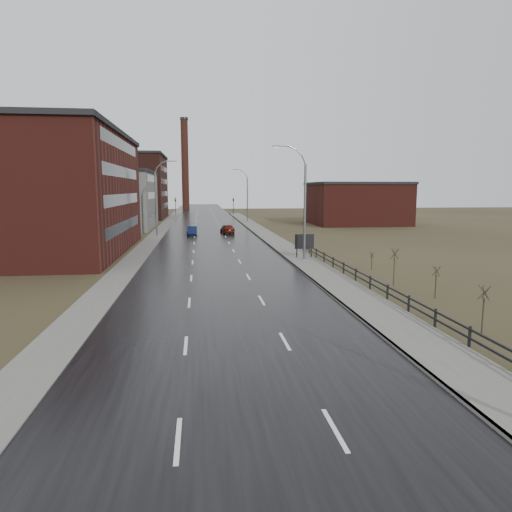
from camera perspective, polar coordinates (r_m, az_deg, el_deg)
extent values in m
cube|color=black|center=(68.64, -5.75, 2.39)|extent=(14.00, 300.00, 0.06)
cube|color=#595651|center=(44.99, 6.07, -0.68)|extent=(3.20, 180.00, 0.18)
cube|color=slate|center=(44.67, 4.17, -0.72)|extent=(0.16, 180.00, 0.18)
cube|color=#595651|center=(68.93, -12.59, 2.28)|extent=(2.40, 260.00, 0.12)
cube|color=#471914|center=(56.68, -27.35, 6.80)|extent=(22.00, 28.00, 13.00)
cube|color=black|center=(57.01, -27.81, 13.59)|extent=(22.44, 28.56, 0.50)
cube|color=black|center=(54.07, -16.09, 3.66)|extent=(0.06, 22.40, 1.20)
cube|color=black|center=(53.92, -16.22, 6.84)|extent=(0.06, 22.40, 1.20)
cube|color=black|center=(53.95, -16.36, 10.02)|extent=(0.06, 22.40, 1.20)
cube|color=black|center=(54.13, -16.49, 13.19)|extent=(0.06, 22.40, 1.20)
cube|color=slate|center=(87.82, -18.00, 6.57)|extent=(16.00, 20.00, 10.00)
cube|color=black|center=(87.85, -18.16, 9.99)|extent=(16.32, 20.40, 0.50)
cube|color=black|center=(86.76, -12.74, 5.44)|extent=(0.06, 16.00, 1.20)
cube|color=black|center=(86.67, -12.80, 7.42)|extent=(0.06, 16.00, 1.20)
cube|color=black|center=(86.68, -12.87, 9.40)|extent=(0.06, 16.00, 1.20)
cube|color=#331611|center=(118.21, -17.73, 8.16)|extent=(26.00, 24.00, 15.00)
cube|color=black|center=(118.48, -17.90, 11.90)|extent=(26.52, 24.48, 0.50)
cube|color=black|center=(116.63, -11.32, 6.18)|extent=(0.06, 19.20, 1.20)
cube|color=black|center=(116.56, -11.36, 7.65)|extent=(0.06, 19.20, 1.20)
cube|color=black|center=(116.57, -11.40, 9.13)|extent=(0.06, 19.20, 1.20)
cube|color=black|center=(116.66, -11.45, 10.60)|extent=(0.06, 19.20, 1.20)
cube|color=#471914|center=(95.77, 12.42, 6.30)|extent=(18.00, 16.00, 8.00)
cube|color=black|center=(95.72, 12.50, 8.84)|extent=(18.36, 16.32, 0.50)
cylinder|color=#331611|center=(158.51, -8.86, 11.12)|extent=(2.40, 2.40, 30.00)
cylinder|color=black|center=(160.00, -8.99, 16.60)|extent=(2.70, 2.70, 0.80)
cylinder|color=slate|center=(45.51, 6.12, 5.32)|extent=(0.24, 0.24, 9.50)
cylinder|color=slate|center=(45.50, 6.01, 11.82)|extent=(0.51, 0.14, 0.98)
cylinder|color=slate|center=(45.44, 5.42, 12.73)|extent=(0.81, 0.14, 0.81)
cylinder|color=slate|center=(45.33, 4.53, 13.36)|extent=(0.98, 0.14, 0.51)
cylinder|color=slate|center=(45.19, 3.46, 13.60)|extent=(1.01, 0.14, 0.14)
cube|color=slate|center=(45.07, 2.57, 13.55)|extent=(0.70, 0.28, 0.18)
cube|color=silver|center=(45.06, 2.57, 13.43)|extent=(0.50, 0.20, 0.04)
cylinder|color=slate|center=(70.58, -12.39, 6.24)|extent=(0.24, 0.24, 9.50)
cylinder|color=slate|center=(70.58, -12.39, 10.43)|extent=(0.51, 0.14, 0.98)
cylinder|color=slate|center=(70.57, -12.02, 11.02)|extent=(0.81, 0.14, 0.81)
cylinder|color=slate|center=(70.54, -11.44, 11.43)|extent=(0.98, 0.14, 0.51)
cylinder|color=slate|center=(70.50, -10.75, 11.58)|extent=(1.01, 0.14, 0.14)
cube|color=slate|center=(70.46, -10.18, 11.56)|extent=(0.70, 0.28, 0.18)
cube|color=silver|center=(70.45, -10.17, 11.48)|extent=(0.50, 0.20, 0.04)
cylinder|color=slate|center=(98.83, -1.08, 6.99)|extent=(0.24, 0.24, 9.50)
cylinder|color=slate|center=(98.82, -1.19, 9.98)|extent=(0.51, 0.14, 0.98)
cylinder|color=slate|center=(98.79, -1.47, 10.39)|extent=(0.81, 0.14, 0.81)
cylinder|color=slate|center=(98.74, -1.89, 10.67)|extent=(0.98, 0.14, 0.51)
cylinder|color=slate|center=(98.68, -2.39, 10.76)|extent=(1.01, 0.14, 0.14)
cube|color=slate|center=(98.62, -2.79, 10.73)|extent=(0.70, 0.28, 0.18)
cube|color=silver|center=(98.62, -2.79, 10.67)|extent=(0.50, 0.20, 0.04)
cube|color=black|center=(22.75, 25.13, -9.27)|extent=(0.10, 0.10, 1.10)
cube|color=black|center=(25.22, 21.49, -7.36)|extent=(0.10, 0.10, 1.10)
cube|color=black|center=(27.80, 18.54, -5.78)|extent=(0.10, 0.10, 1.10)
cube|color=black|center=(30.45, 16.11, -4.45)|extent=(0.10, 0.10, 1.10)
cube|color=black|center=(33.16, 14.08, -3.34)|extent=(0.10, 0.10, 1.10)
cube|color=black|center=(35.92, 12.36, -2.39)|extent=(0.10, 0.10, 1.10)
cube|color=black|center=(38.71, 10.89, -1.57)|extent=(0.10, 0.10, 1.10)
cube|color=black|center=(41.54, 9.62, -0.87)|extent=(0.10, 0.10, 1.10)
cube|color=black|center=(44.38, 8.51, -0.25)|extent=(0.10, 0.10, 1.10)
cube|color=black|center=(47.25, 7.53, 0.29)|extent=(0.10, 0.10, 1.10)
cube|color=black|center=(50.13, 6.67, 0.77)|extent=(0.10, 0.10, 1.10)
cube|color=black|center=(53.02, 5.90, 1.19)|extent=(0.10, 0.10, 1.10)
cube|color=black|center=(29.92, 16.51, -3.91)|extent=(0.08, 53.00, 0.10)
cube|color=black|center=(30.00, 16.48, -4.66)|extent=(0.08, 53.00, 0.10)
cylinder|color=#382D23|center=(25.23, 26.49, -6.79)|extent=(0.08, 0.08, 1.84)
cylinder|color=#382D23|center=(24.99, 26.76, -4.13)|extent=(0.04, 0.62, 0.73)
cylinder|color=#382D23|center=(25.01, 26.63, -4.11)|extent=(0.59, 0.23, 0.73)
cylinder|color=#382D23|center=(24.97, 26.55, -4.13)|extent=(0.35, 0.52, 0.74)
cylinder|color=#382D23|center=(24.92, 26.62, -4.16)|extent=(0.35, 0.52, 0.74)
cylinder|color=#382D23|center=(24.93, 26.75, -4.16)|extent=(0.59, 0.23, 0.73)
cylinder|color=#382D23|center=(32.23, 21.53, -3.58)|extent=(0.08, 0.08, 1.58)
cylinder|color=#382D23|center=(32.07, 21.71, -1.78)|extent=(0.04, 0.54, 0.63)
cylinder|color=#382D23|center=(32.09, 21.61, -1.76)|extent=(0.51, 0.20, 0.63)
cylinder|color=#382D23|center=(32.05, 21.54, -1.77)|extent=(0.31, 0.45, 0.64)
cylinder|color=#382D23|center=(32.00, 21.59, -1.79)|extent=(0.31, 0.45, 0.64)
cylinder|color=#382D23|center=(32.01, 21.69, -1.79)|extent=(0.51, 0.20, 0.63)
cylinder|color=#382D23|center=(35.40, 16.87, -1.91)|extent=(0.08, 0.08, 2.08)
cylinder|color=#382D23|center=(35.21, 17.04, 0.26)|extent=(0.04, 0.70, 0.82)
cylinder|color=#382D23|center=(35.24, 16.95, 0.27)|extent=(0.66, 0.26, 0.83)
cylinder|color=#382D23|center=(35.20, 16.88, 0.27)|extent=(0.39, 0.59, 0.84)
cylinder|color=#382D23|center=(35.15, 16.92, 0.25)|extent=(0.39, 0.59, 0.84)
cylinder|color=#382D23|center=(35.16, 17.02, 0.25)|extent=(0.66, 0.26, 0.83)
cylinder|color=#382D23|center=(41.75, 14.26, -0.92)|extent=(0.08, 0.08, 1.17)
cylinder|color=#382D23|center=(41.65, 14.36, 0.11)|extent=(0.04, 0.40, 0.47)
cylinder|color=#382D23|center=(41.69, 14.29, 0.12)|extent=(0.38, 0.16, 0.48)
cylinder|color=#382D23|center=(41.65, 14.23, 0.12)|extent=(0.24, 0.34, 0.48)
cylinder|color=#382D23|center=(41.59, 14.26, 0.11)|extent=(0.24, 0.34, 0.48)
cylinder|color=#382D23|center=(41.60, 14.34, 0.10)|extent=(0.38, 0.16, 0.48)
cube|color=black|center=(47.08, 5.13, 0.73)|extent=(0.10, 0.10, 1.80)
cube|color=black|center=(47.42, 6.92, 0.76)|extent=(0.10, 0.10, 1.80)
cube|color=silver|center=(47.09, 6.06, 1.82)|extent=(1.90, 0.08, 1.41)
cube|color=black|center=(47.04, 6.07, 1.82)|extent=(2.00, 0.04, 1.51)
cylinder|color=black|center=(128.49, -10.03, 6.22)|extent=(0.16, 0.16, 5.20)
imported|color=black|center=(128.43, -10.05, 7.18)|extent=(0.58, 2.73, 1.10)
sphere|color=#FF190C|center=(128.28, -10.06, 7.31)|extent=(0.18, 0.18, 0.18)
cylinder|color=black|center=(128.69, -2.85, 6.34)|extent=(0.16, 0.16, 5.20)
imported|color=black|center=(128.63, -2.86, 7.30)|extent=(0.58, 2.73, 1.10)
sphere|color=#FF190C|center=(128.47, -2.85, 7.43)|extent=(0.18, 0.18, 0.18)
imported|color=#0B1639|center=(71.05, -7.99, 3.09)|extent=(1.55, 4.22, 1.38)
imported|color=#51160D|center=(73.31, -3.60, 3.38)|extent=(2.31, 4.73, 1.55)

